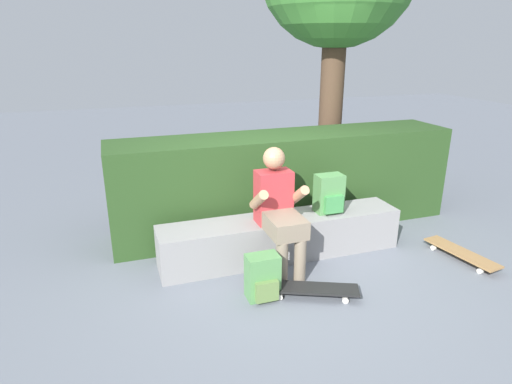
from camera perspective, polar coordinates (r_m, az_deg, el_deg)
The scene contains 8 objects.
ground_plane at distance 4.32m, azimuth 4.94°, elevation -10.16°, with size 24.00×24.00×0.00m, color slate.
bench_main at distance 4.48m, azimuth 3.40°, elevation -5.91°, with size 2.51×0.45×0.43m.
person_skater at distance 4.09m, azimuth 3.02°, elevation -2.03°, with size 0.49×0.62×1.18m.
skateboard_near_person at distance 3.89m, azimuth 7.42°, elevation -12.52°, with size 0.81×0.51×0.09m.
skateboard_beside_bench at distance 4.92m, azimuth 25.39°, elevation -7.26°, with size 0.31×0.82×0.09m.
backpack_on_bench at distance 4.52m, azimuth 9.62°, elevation -0.29°, with size 0.28×0.23×0.40m.
backpack_on_ground at distance 3.79m, azimuth 0.91°, elevation -11.20°, with size 0.28×0.23×0.40m.
hedge_row at distance 5.12m, azimuth 3.90°, elevation 1.49°, with size 4.01×0.74×1.11m.
Camera 1 is at (-1.56, -3.43, 2.11)m, focal length 30.41 mm.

